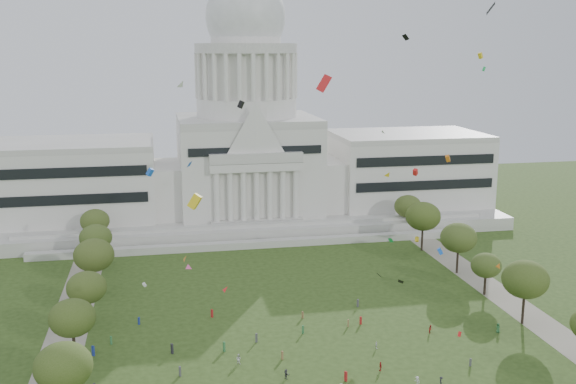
{
  "coord_description": "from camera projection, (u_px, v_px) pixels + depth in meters",
  "views": [
    {
      "loc": [
        -28.79,
        -101.6,
        56.1
      ],
      "look_at": [
        0.0,
        45.0,
        24.0
      ],
      "focal_mm": 42.0,
      "sensor_mm": 36.0,
      "label": 1
    }
  ],
  "objects": [
    {
      "name": "person_8",
      "position": [
        238.0,
        359.0,
        121.79
      ],
      "size": [
        1.08,
        0.96,
        1.9
      ],
      "primitive_type": "imported",
      "rotation": [
        0.0,
        0.0,
        2.6
      ],
      "color": "silver",
      "rests_on": "ground"
    },
    {
      "name": "kite_swarm",
      "position": [
        350.0,
        194.0,
        112.75
      ],
      "size": [
        87.68,
        101.19,
        63.98
      ],
      "color": "green",
      "rests_on": "ground"
    },
    {
      "name": "person_9",
      "position": [
        441.0,
        381.0,
        113.92
      ],
      "size": [
        0.75,
        1.14,
        1.62
      ],
      "primitive_type": "imported",
      "rotation": [
        0.0,
        0.0,
        1.36
      ],
      "color": "#26262B",
      "rests_on": "ground"
    },
    {
      "name": "person_5",
      "position": [
        286.0,
        374.0,
        116.29
      ],
      "size": [
        1.18,
        1.76,
        1.76
      ],
      "primitive_type": "imported",
      "rotation": [
        0.0,
        0.0,
        1.93
      ],
      "color": "#4C4C51",
      "rests_on": "ground"
    },
    {
      "name": "row_tree_l_4",
      "position": [
        94.0,
        255.0,
        154.69
      ],
      "size": [
        9.29,
        9.29,
        13.21
      ],
      "color": "black",
      "rests_on": "ground"
    },
    {
      "name": "path_right",
      "position": [
        508.0,
        300.0,
        152.5
      ],
      "size": [
        8.0,
        160.0,
        0.04
      ],
      "primitive_type": "cube",
      "color": "gray",
      "rests_on": "ground"
    },
    {
      "name": "capitol",
      "position": [
        247.0,
        154.0,
        218.97
      ],
      "size": [
        160.0,
        64.5,
        91.3
      ],
      "color": "#B9B6AD",
      "rests_on": "ground"
    },
    {
      "name": "row_tree_r_6",
      "position": [
        408.0,
        206.0,
        206.1
      ],
      "size": [
        8.42,
        8.42,
        11.97
      ],
      "color": "black",
      "rests_on": "ground"
    },
    {
      "name": "person_2",
      "position": [
        431.0,
        329.0,
        134.99
      ],
      "size": [
        0.91,
        0.93,
        1.66
      ],
      "primitive_type": "imported",
      "rotation": [
        0.0,
        0.0,
        0.85
      ],
      "color": "#B21E1E",
      "rests_on": "ground"
    },
    {
      "name": "row_tree_r_2",
      "position": [
        525.0,
        279.0,
        137.7
      ],
      "size": [
        9.55,
        9.55,
        13.58
      ],
      "color": "black",
      "rests_on": "ground"
    },
    {
      "name": "row_tree_l_2",
      "position": [
        72.0,
        318.0,
        121.01
      ],
      "size": [
        8.42,
        8.42,
        11.97
      ],
      "color": "black",
      "rests_on": "ground"
    },
    {
      "name": "person_0",
      "position": [
        498.0,
        328.0,
        135.16
      ],
      "size": [
        1.07,
        1.14,
        1.96
      ],
      "primitive_type": "imported",
      "rotation": [
        0.0,
        0.0,
        5.34
      ],
      "color": "#33723F",
      "rests_on": "ground"
    },
    {
      "name": "row_tree_r_3",
      "position": [
        486.0,
        265.0,
        154.65
      ],
      "size": [
        7.01,
        7.01,
        9.98
      ],
      "color": "black",
      "rests_on": "ground"
    },
    {
      "name": "row_tree_r_5",
      "position": [
        423.0,
        216.0,
        188.13
      ],
      "size": [
        9.82,
        9.82,
        13.96
      ],
      "color": "black",
      "rests_on": "ground"
    },
    {
      "name": "row_tree_l_5",
      "position": [
        96.0,
        238.0,
        172.52
      ],
      "size": [
        8.33,
        8.33,
        11.85
      ],
      "color": "black",
      "rests_on": "ground"
    },
    {
      "name": "distant_crowd",
      "position": [
        233.0,
        352.0,
        124.57
      ],
      "size": [
        67.47,
        38.66,
        1.94
      ],
      "color": "#26262B",
      "rests_on": "ground"
    },
    {
      "name": "path_left",
      "position": [
        67.0,
        334.0,
        134.42
      ],
      "size": [
        8.0,
        160.0,
        0.04
      ],
      "primitive_type": "cube",
      "color": "gray",
      "rests_on": "ground"
    },
    {
      "name": "person_3",
      "position": [
        417.0,
        381.0,
        114.11
      ],
      "size": [
        0.98,
        1.15,
        1.58
      ],
      "primitive_type": "imported",
      "rotation": [
        0.0,
        0.0,
        5.26
      ],
      "color": "silver",
      "rests_on": "ground"
    },
    {
      "name": "row_tree_r_4",
      "position": [
        459.0,
        238.0,
        169.17
      ],
      "size": [
        9.19,
        9.19,
        13.06
      ],
      "color": "black",
      "rests_on": "ground"
    },
    {
      "name": "row_tree_l_3",
      "position": [
        87.0,
        288.0,
        137.19
      ],
      "size": [
        8.12,
        8.12,
        11.55
      ],
      "color": "black",
      "rests_on": "ground"
    },
    {
      "name": "person_4",
      "position": [
        380.0,
        366.0,
        119.21
      ],
      "size": [
        0.54,
        0.99,
        1.68
      ],
      "primitive_type": "imported",
      "rotation": [
        0.0,
        0.0,
        4.71
      ],
      "color": "#B21E1E",
      "rests_on": "ground"
    },
    {
      "name": "person_10",
      "position": [
        376.0,
        345.0,
        127.85
      ],
      "size": [
        0.58,
        0.9,
        1.44
      ],
      "primitive_type": "imported",
      "rotation": [
        0.0,
        0.0,
        1.42
      ],
      "color": "silver",
      "rests_on": "ground"
    },
    {
      "name": "row_tree_l_6",
      "position": [
        95.0,
        221.0,
        189.63
      ],
      "size": [
        8.19,
        8.19,
        11.64
      ],
      "color": "black",
      "rests_on": "ground"
    },
    {
      "name": "row_tree_l_1",
      "position": [
        63.0,
        366.0,
        101.66
      ],
      "size": [
        8.86,
        8.86,
        12.59
      ],
      "color": "black",
      "rests_on": "ground"
    },
    {
      "name": "ground",
      "position": [
        339.0,
        384.0,
        114.68
      ],
      "size": [
        400.0,
        400.0,
        0.0
      ],
      "primitive_type": "plane",
      "color": "#2E4517",
      "rests_on": "ground"
    }
  ]
}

